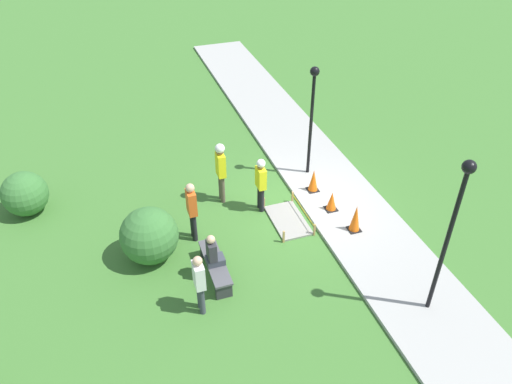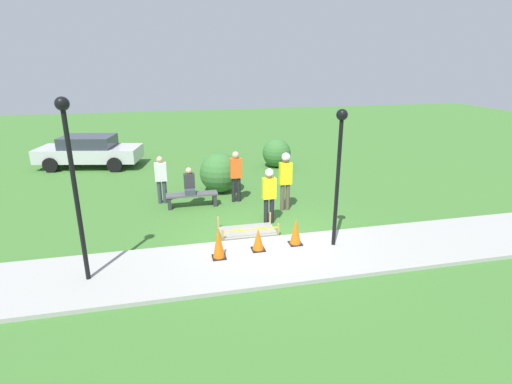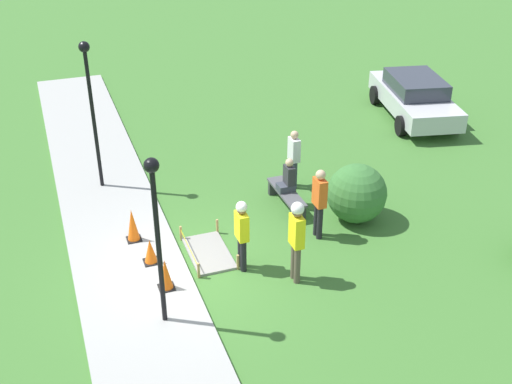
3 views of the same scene
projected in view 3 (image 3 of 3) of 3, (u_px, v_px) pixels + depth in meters
The scene contains 16 objects.
ground_plane at pixel (189, 272), 14.27m from camera, with size 60.00×60.00×0.00m, color #3D702D.
sidewalk at pixel (134, 282), 13.89m from camera, with size 28.00×2.45×0.10m.
wet_concrete_patch at pixel (209, 253), 14.87m from camera, with size 1.64×0.96×0.38m.
traffic_cone_near_patch at pixel (133, 225), 15.05m from camera, with size 0.34×0.34×0.82m.
traffic_cone_far_patch at pixel (150, 251), 14.31m from camera, with size 0.34×0.34×0.59m.
traffic_cone_sidewalk_edge at pixel (165, 274), 13.45m from camera, with size 0.34×0.34×0.72m.
park_bench at pixel (287, 196), 16.62m from camera, with size 1.72×0.44×0.47m.
person_seated_on_bench at pixel (288, 178), 16.45m from camera, with size 0.36×0.44×0.89m.
worker_supervisor at pixel (297, 234), 13.46m from camera, with size 0.40×0.28×1.95m.
worker_assistant at pixel (242, 230), 13.91m from camera, with size 0.40×0.25×1.72m.
bystander_in_orange_shirt at pixel (319, 199), 15.06m from camera, with size 0.40×0.24×1.80m.
bystander_in_gray_shirt at pixel (294, 156), 17.31m from camera, with size 0.40×0.22×1.67m.
lamppost_near at pixel (156, 218), 11.59m from camera, with size 0.28×0.28×3.56m.
lamppost_far at pixel (90, 95), 16.35m from camera, with size 0.28×0.28×4.01m.
parked_car_silver at pixel (414, 96), 21.76m from camera, with size 4.83×2.71×1.45m.
shrub_rounded_mid at pixel (357, 193), 15.88m from camera, with size 1.50×1.50×1.50m.
Camera 3 is at (11.42, -2.52, 8.51)m, focal length 45.00 mm.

